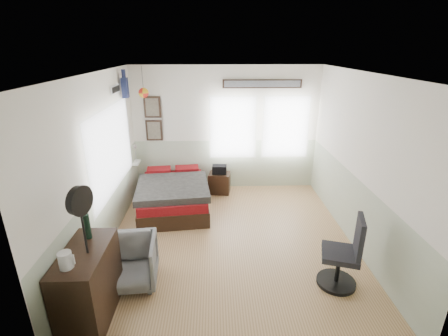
{
  "coord_description": "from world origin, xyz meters",
  "views": [
    {
      "loc": [
        -0.26,
        -4.64,
        3.05
      ],
      "look_at": [
        -0.1,
        0.4,
        1.15
      ],
      "focal_mm": 26.0,
      "sensor_mm": 36.0,
      "label": 1
    }
  ],
  "objects_px": {
    "bed": "(173,195)",
    "task_chair": "(344,258)",
    "dresser": "(89,284)",
    "armchair": "(130,262)",
    "nightstand": "(219,183)"
  },
  "relations": [
    {
      "from": "bed",
      "to": "task_chair",
      "type": "distance_m",
      "value": 3.44
    },
    {
      "from": "bed",
      "to": "armchair",
      "type": "xyz_separation_m",
      "value": [
        -0.33,
        -2.2,
        0.05
      ]
    },
    {
      "from": "bed",
      "to": "task_chair",
      "type": "height_order",
      "value": "task_chair"
    },
    {
      "from": "armchair",
      "to": "bed",
      "type": "bearing_deg",
      "value": 76.06
    },
    {
      "from": "dresser",
      "to": "armchair",
      "type": "relative_size",
      "value": 1.38
    },
    {
      "from": "bed",
      "to": "nightstand",
      "type": "xyz_separation_m",
      "value": [
        0.93,
        0.71,
        -0.06
      ]
    },
    {
      "from": "armchair",
      "to": "task_chair",
      "type": "bearing_deg",
      "value": -7.93
    },
    {
      "from": "nightstand",
      "to": "task_chair",
      "type": "xyz_separation_m",
      "value": [
        1.6,
        -3.04,
        0.2
      ]
    },
    {
      "from": "task_chair",
      "to": "nightstand",
      "type": "bearing_deg",
      "value": 134.8
    },
    {
      "from": "armchair",
      "to": "nightstand",
      "type": "height_order",
      "value": "armchair"
    },
    {
      "from": "bed",
      "to": "nightstand",
      "type": "relative_size",
      "value": 4.32
    },
    {
      "from": "dresser",
      "to": "armchair",
      "type": "xyz_separation_m",
      "value": [
        0.33,
        0.55,
        -0.12
      ]
    },
    {
      "from": "armchair",
      "to": "task_chair",
      "type": "height_order",
      "value": "task_chair"
    },
    {
      "from": "bed",
      "to": "task_chair",
      "type": "xyz_separation_m",
      "value": [
        2.52,
        -2.33,
        0.14
      ]
    },
    {
      "from": "dresser",
      "to": "task_chair",
      "type": "bearing_deg",
      "value": 7.57
    }
  ]
}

